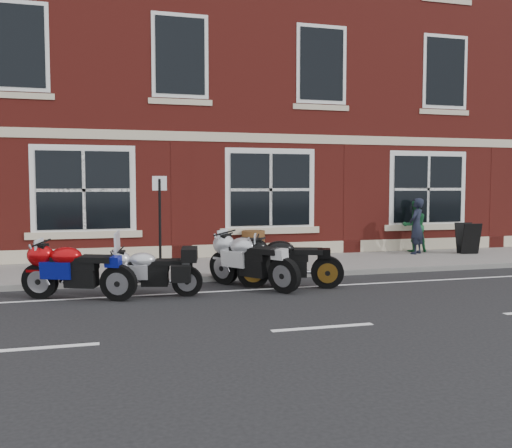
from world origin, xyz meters
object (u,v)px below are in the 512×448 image
object	(u,v)px
moto_sport_silver	(252,259)
a_board_sign	(468,238)
pedestrian_right	(415,226)
moto_touring_silver	(150,270)
moto_sport_red	(77,269)
moto_naked_black	(250,258)
barrel_planter	(253,244)
moto_sport_black	(288,261)
parking_sign	(160,219)
pedestrian_left	(416,226)

from	to	relation	value
moto_sport_silver	a_board_sign	world-z (taller)	moto_sport_silver
pedestrian_right	moto_touring_silver	bearing A→B (deg)	36.54
moto_sport_red	moto_naked_black	world-z (taller)	moto_sport_red
a_board_sign	barrel_planter	bearing A→B (deg)	179.91
a_board_sign	moto_sport_red	bearing A→B (deg)	-155.97
moto_sport_red	barrel_planter	distance (m)	6.00
moto_sport_black	barrel_planter	size ratio (longest dim) A/B	2.83
moto_touring_silver	moto_naked_black	bearing A→B (deg)	-57.19
moto_sport_silver	moto_touring_silver	bearing A→B (deg)	153.81
moto_sport_silver	moto_naked_black	xyz separation A→B (m)	(0.08, 0.45, -0.05)
moto_naked_black	moto_sport_black	bearing A→B (deg)	-85.64
moto_sport_red	pedestrian_right	distance (m)	10.28
moto_sport_silver	a_board_sign	bearing A→B (deg)	-12.63
moto_touring_silver	parking_sign	xyz separation A→B (m)	(0.36, 1.46, 0.87)
pedestrian_right	barrel_planter	bearing A→B (deg)	10.33
moto_sport_black	barrel_planter	world-z (taller)	moto_sport_black
moto_naked_black	pedestrian_left	xyz separation A→B (m)	(5.72, 2.85, 0.37)
a_board_sign	moto_sport_silver	bearing A→B (deg)	-150.62
moto_sport_red	pedestrian_left	distance (m)	9.87
moto_sport_silver	pedestrian_right	world-z (taller)	pedestrian_right
moto_sport_black	parking_sign	distance (m)	2.90
a_board_sign	barrel_planter	xyz separation A→B (m)	(-6.20, 0.81, -0.08)
pedestrian_left	parking_sign	size ratio (longest dim) A/B	0.74
moto_naked_black	parking_sign	bearing A→B (deg)	117.79
moto_naked_black	pedestrian_left	world-z (taller)	pedestrian_left
moto_sport_red	parking_sign	xyz separation A→B (m)	(1.67, 1.41, 0.81)
moto_sport_red	moto_naked_black	bearing A→B (deg)	-54.77
moto_sport_red	moto_sport_silver	distance (m)	3.42
pedestrian_left	barrel_planter	distance (m)	4.78
moto_sport_red	parking_sign	world-z (taller)	parking_sign
barrel_planter	moto_naked_black	bearing A→B (deg)	-106.50
pedestrian_left	moto_sport_black	bearing A→B (deg)	-3.32
a_board_sign	parking_sign	distance (m)	9.20
moto_sport_silver	moto_sport_red	bearing A→B (deg)	149.67
parking_sign	moto_sport_red	bearing A→B (deg)	-137.48
moto_naked_black	pedestrian_left	distance (m)	6.40
a_board_sign	barrel_planter	size ratio (longest dim) A/B	1.21
pedestrian_left	a_board_sign	world-z (taller)	pedestrian_left
moto_naked_black	a_board_sign	distance (m)	7.59
moto_touring_silver	moto_sport_black	distance (m)	2.82
moto_naked_black	barrel_planter	size ratio (longest dim) A/B	2.27
parking_sign	pedestrian_left	bearing A→B (deg)	18.35
moto_sport_red	pedestrian_right	bearing A→B (deg)	-43.02
moto_sport_silver	moto_naked_black	size ratio (longest dim) A/B	1.17
moto_naked_black	pedestrian_right	world-z (taller)	pedestrian_right
moto_sport_black	pedestrian_left	xyz separation A→B (m)	(5.08, 3.47, 0.36)
moto_naked_black	a_board_sign	bearing A→B (deg)	-22.03
moto_sport_silver	parking_sign	xyz separation A→B (m)	(-1.73, 1.15, 0.78)
moto_sport_red	a_board_sign	xyz separation A→B (m)	(10.66, 3.19, -0.00)
moto_sport_black	a_board_sign	world-z (taller)	a_board_sign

